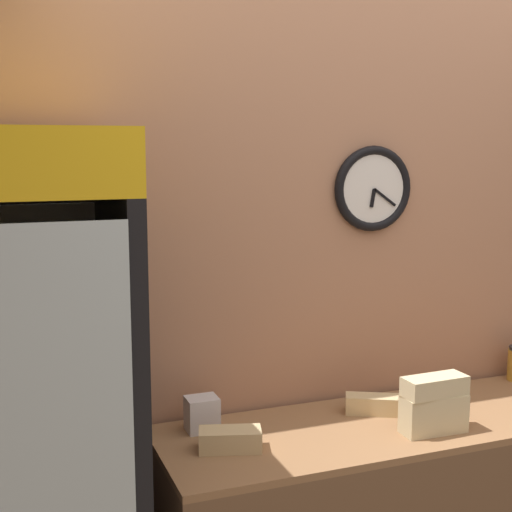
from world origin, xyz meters
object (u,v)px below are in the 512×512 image
sandwich_stack_bottom (433,423)px  sandwich_stack_middle (434,404)px  sandwich_flat_left (375,405)px  sandwich_flat_right (230,440)px  napkin_dispenser (202,414)px  sandwich_stack_top (435,386)px  beverage_cooler (16,433)px

sandwich_stack_bottom → sandwich_stack_middle: (-0.00, 0.00, 0.07)m
sandwich_flat_left → sandwich_stack_middle: bearing=-66.5°
sandwich_flat_right → napkin_dispenser: size_ratio=1.86×
sandwich_stack_top → sandwich_flat_left: sandwich_stack_top is taller
sandwich_stack_middle → napkin_dispenser: size_ratio=1.92×
sandwich_stack_top → sandwich_flat_right: 0.73m
sandwich_stack_bottom → sandwich_flat_right: (-0.71, 0.11, 0.00)m
sandwich_stack_middle → sandwich_flat_left: bearing=113.5°
sandwich_flat_right → napkin_dispenser: (-0.04, 0.19, 0.03)m
sandwich_stack_middle → sandwich_stack_top: 0.07m
beverage_cooler → sandwich_stack_top: size_ratio=8.41×
sandwich_stack_middle → sandwich_flat_left: size_ratio=1.00×
sandwich_stack_bottom → sandwich_flat_left: size_ratio=0.99×
sandwich_stack_middle → sandwich_flat_left: (-0.10, 0.23, -0.07)m
sandwich_stack_middle → napkin_dispenser: sandwich_stack_middle is taller
sandwich_stack_middle → sandwich_flat_left: 0.25m
sandwich_stack_middle → sandwich_flat_right: bearing=170.9°
sandwich_stack_bottom → sandwich_flat_right: 0.71m
sandwich_flat_left → sandwich_flat_right: size_ratio=1.04×
sandwich_stack_bottom → sandwich_stack_top: bearing=180.0°
sandwich_flat_left → napkin_dispenser: size_ratio=1.93×
sandwich_flat_left → napkin_dispenser: bearing=173.4°
sandwich_stack_top → sandwich_flat_right: size_ratio=1.04×
beverage_cooler → sandwich_stack_top: bearing=-6.2°
sandwich_stack_bottom → sandwich_stack_middle: bearing=180.0°
sandwich_flat_right → sandwich_stack_middle: bearing=-9.1°
napkin_dispenser → sandwich_flat_right: bearing=-78.0°
sandwich_stack_middle → sandwich_flat_right: sandwich_stack_middle is taller
sandwich_stack_bottom → napkin_dispenser: (-0.75, 0.30, 0.03)m
beverage_cooler → sandwich_stack_bottom: size_ratio=8.42×
napkin_dispenser → sandwich_flat_left: bearing=-6.6°
sandwich_flat_left → napkin_dispenser: 0.65m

